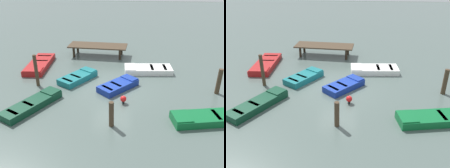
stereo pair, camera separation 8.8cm
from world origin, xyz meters
The scene contains 12 objects.
ground_plane centered at (0.00, 0.00, 0.00)m, with size 80.00×80.00×0.00m, color #4C5B56.
dock_segment centered at (-1.75, 6.13, 0.84)m, with size 5.04×2.05×0.95m.
rowboat_blue centered at (0.40, 0.10, 0.22)m, with size 2.68×2.83×0.46m.
rowboat_dark_green centered at (-4.24, -2.61, 0.22)m, with size 2.68×3.72×0.46m.
rowboat_white centered at (2.40, 2.92, 0.22)m, with size 3.55×1.74×0.46m.
rowboat_green centered at (5.28, -3.17, 0.22)m, with size 4.08×1.94×0.46m.
rowboat_teal centered at (-2.45, 1.11, 0.22)m, with size 2.51×2.98×0.46m.
rowboat_red centered at (-5.92, 3.23, 0.22)m, with size 1.63×4.09×0.46m.
mooring_piling_far_right centered at (6.54, -0.04, 0.82)m, with size 0.27×0.27×1.63m, color #423323.
mooring_piling_near_left centered at (0.31, -3.97, 0.68)m, with size 0.25×0.25×1.36m, color #423323.
mooring_piling_center centered at (-4.91, 0.06, 1.07)m, with size 0.22×0.22×2.14m, color #423323.
marker_buoy centered at (0.80, -1.75, 0.29)m, with size 0.36×0.36×0.48m.
Camera 2 is at (1.30, -14.09, 7.39)m, focal length 39.70 mm.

